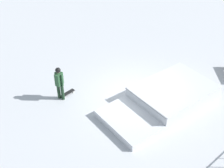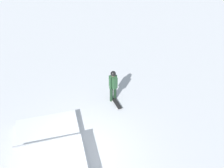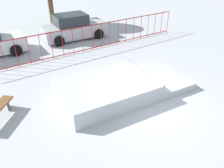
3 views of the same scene
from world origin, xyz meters
TOP-DOWN VIEW (x-y plane):
  - ground_plane at (0.00, 0.00)m, footprint 60.00×60.00m
  - skater at (2.85, -2.04)m, footprint 0.44×0.41m
  - skateboard at (2.47, -2.13)m, footprint 0.82×0.36m

SIDE VIEW (x-z plane):
  - ground_plane at x=0.00m, z-range 0.00..0.00m
  - skateboard at x=2.47m, z-range 0.03..0.12m
  - skater at x=2.85m, z-range 0.14..1.87m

